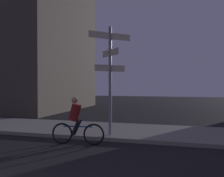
# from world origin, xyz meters

# --- Properties ---
(sidewalk_kerb) EXTENTS (40.00, 3.41, 0.14)m
(sidewalk_kerb) POSITION_xyz_m (0.00, 7.35, 0.07)
(sidewalk_kerb) COLOR gray
(sidewalk_kerb) RESTS_ON ground_plane
(signpost) EXTENTS (1.25, 1.25, 4.05)m
(signpost) POSITION_xyz_m (0.15, 6.16, 2.55)
(signpost) COLOR gray
(signpost) RESTS_ON sidewalk_kerb
(cyclist) EXTENTS (1.81, 0.38, 1.61)m
(cyclist) POSITION_xyz_m (-0.67, 4.93, 0.75)
(cyclist) COLOR black
(cyclist) RESTS_ON ground_plane
(building_left_block) EXTENTS (11.48, 10.03, 18.40)m
(building_left_block) POSITION_xyz_m (-11.33, 15.22, 9.20)
(building_left_block) COLOR #4C443D
(building_left_block) RESTS_ON ground_plane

